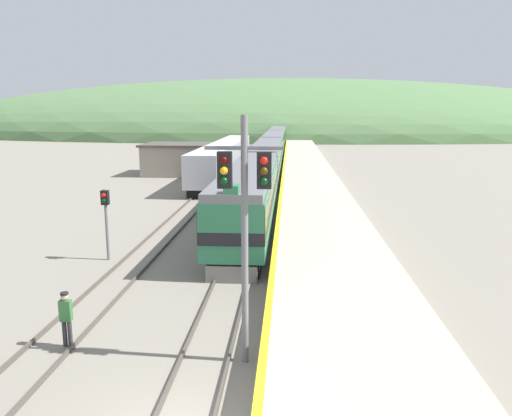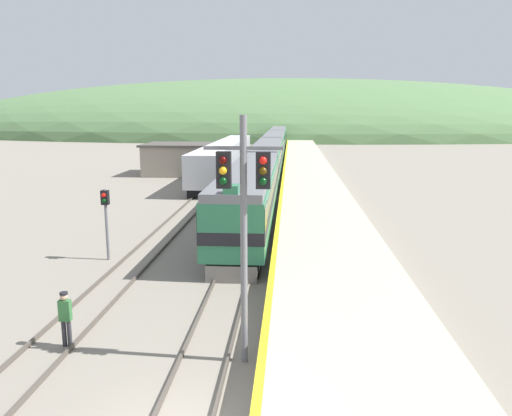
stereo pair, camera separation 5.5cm
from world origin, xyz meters
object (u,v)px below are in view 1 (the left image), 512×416
Objects in this scene: express_train_lead_car at (250,195)px; signal_post_siding at (106,209)px; carriage_third at (274,145)px; siding_train at (225,158)px; carriage_fourth at (277,137)px; carriage_second at (267,160)px; signal_mast_main at (245,205)px; track_worker at (66,316)px.

express_train_lead_car is 9.82m from signal_post_siding.
siding_train is at bearing -104.35° from carriage_third.
carriage_second is at bearing -90.00° from carriage_fourth.
siding_train is (-4.99, -19.51, -0.22)m from carriage_third.
signal_mast_main is 12.65m from signal_post_siding.
carriage_fourth is at bearing 85.10° from signal_post_siding.
carriage_third is (0.00, 23.08, 0.00)m from carriage_second.
carriage_fourth is at bearing 83.32° from siding_train.
carriage_second reaches higher than signal_post_siding.
track_worker is at bearing -94.12° from carriage_third.
express_train_lead_car is 0.96× the size of carriage_fourth.
signal_mast_main is 6.82m from track_worker.
carriage_fourth is at bearing 86.99° from track_worker.
express_train_lead_car reaches higher than carriage_third.
carriage_fourth is (0.00, 23.08, 0.00)m from carriage_third.
carriage_second is at bearing 90.00° from express_train_lead_car.
carriage_second is 30.86m from signal_post_siding.
carriage_second is 6.14m from siding_train.
express_train_lead_car reaches higher than carriage_fourth.
siding_train is at bearing 100.70° from express_train_lead_car.
carriage_third is 62.60m from track_worker.
carriage_second is at bearing 77.75° from signal_post_siding.
track_worker is (-4.49, -62.43, -1.08)m from carriage_third.
carriage_third is at bearing -90.00° from carriage_fourth.
carriage_fourth is 3.06× the size of signal_mast_main.
signal_post_siding is at bearing 128.41° from signal_mast_main.
signal_mast_main is at bearing -5.74° from track_worker.
carriage_fourth is (0.00, 69.01, -0.01)m from express_train_lead_car.
carriage_fourth is 6.22× the size of signal_post_siding.
signal_mast_main is (1.20, -63.00, 2.63)m from carriage_third.
signal_mast_main is at bearing -88.91° from carriage_third.
express_train_lead_car reaches higher than carriage_second.
track_worker is at bearing 174.26° from signal_mast_main.
siding_train is at bearing -96.68° from carriage_fourth.
siding_train is 4.64× the size of signal_mast_main.
carriage_second is at bearing -35.64° from siding_train.
signal_mast_main reaches higher than siding_train.
carriage_fourth reaches higher than signal_post_siding.
carriage_second is (0.00, 22.84, -0.01)m from express_train_lead_car.
track_worker is at bearing -77.42° from signal_post_siding.
carriage_second is at bearing -90.00° from carriage_third.
siding_train is 33.77m from signal_post_siding.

